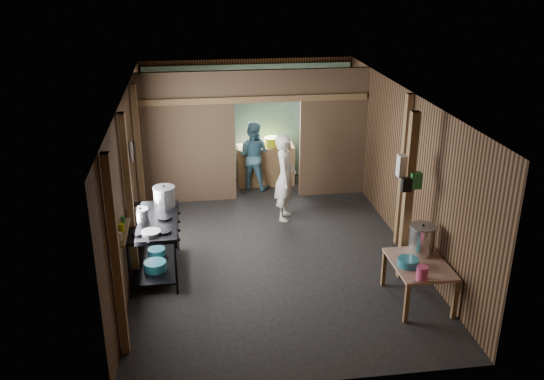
{
  "coord_description": "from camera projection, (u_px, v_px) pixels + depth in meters",
  "views": [
    {
      "loc": [
        -1.21,
        -8.84,
        4.57
      ],
      "look_at": [
        0.0,
        -0.2,
        1.1
      ],
      "focal_mm": 38.65,
      "sensor_mm": 36.0,
      "label": 1
    }
  ],
  "objects": [
    {
      "name": "floor",
      "position": [
        270.0,
        246.0,
        9.99
      ],
      "size": [
        4.5,
        7.0,
        0.0
      ],
      "primitive_type": "cube",
      "color": "black",
      "rests_on": "ground"
    },
    {
      "name": "wash_basin",
      "position": [
        408.0,
        262.0,
        8.06
      ],
      "size": [
        0.34,
        0.34,
        0.11
      ],
      "primitive_type": "cylinder",
      "rotation": [
        0.0,
        0.0,
        -0.19
      ],
      "color": "teal",
      "rests_on": "prep_table"
    },
    {
      "name": "wall_clock",
      "position": [
        260.0,
        93.0,
        12.44
      ],
      "size": [
        0.2,
        0.03,
        0.2
      ],
      "primitive_type": "cylinder",
      "rotation": [
        1.57,
        0.0,
        0.0
      ],
      "color": "silver",
      "rests_on": "wall_back"
    },
    {
      "name": "jar_green",
      "position": [
        123.0,
        220.0,
        7.44
      ],
      "size": [
        0.06,
        0.06,
        0.1
      ],
      "primitive_type": "cylinder",
      "color": "#2A813C",
      "rests_on": "wall_shelf"
    },
    {
      "name": "frying_pan",
      "position": [
        151.0,
        233.0,
        8.35
      ],
      "size": [
        0.35,
        0.53,
        0.07
      ],
      "primitive_type": null,
      "rotation": [
        0.0,
        0.0,
        0.13
      ],
      "color": "gray",
      "rests_on": "gas_range"
    },
    {
      "name": "knife",
      "position": [
        423.0,
        281.0,
        7.69
      ],
      "size": [
        0.3,
        0.06,
        0.01
      ],
      "primitive_type": "cube",
      "rotation": [
        0.0,
        0.0,
        -0.1
      ],
      "color": "silver",
      "rests_on": "prep_table"
    },
    {
      "name": "pan_lid_small",
      "position": [
        134.0,
        150.0,
        9.86
      ],
      "size": [
        0.03,
        0.3,
        0.3
      ],
      "primitive_type": "cylinder",
      "rotation": [
        0.0,
        1.57,
        0.0
      ],
      "color": "black",
      "rests_on": "wall_left"
    },
    {
      "name": "bag_black",
      "position": [
        406.0,
        185.0,
        8.37
      ],
      "size": [
        0.14,
        0.1,
        0.2
      ],
      "primitive_type": "cube",
      "color": "black",
      "rests_on": "post_free"
    },
    {
      "name": "cross_beam",
      "position": [
        255.0,
        99.0,
        11.21
      ],
      "size": [
        4.4,
        0.12,
        0.12
      ],
      "primitive_type": "cube",
      "color": "olive",
      "rests_on": "wall_left"
    },
    {
      "name": "bag_green",
      "position": [
        416.0,
        180.0,
        8.39
      ],
      "size": [
        0.16,
        0.12,
        0.24
      ],
      "primitive_type": "cube",
      "color": "#2A813C",
      "rests_on": "post_free"
    },
    {
      "name": "post_left_a",
      "position": [
        116.0,
        259.0,
        6.83
      ],
      "size": [
        0.1,
        0.12,
        2.6
      ],
      "primitive_type": "cube",
      "color": "olive",
      "rests_on": "floor"
    },
    {
      "name": "wall_shelf",
      "position": [
        122.0,
        232.0,
        7.26
      ],
      "size": [
        0.14,
        0.8,
        0.03
      ],
      "primitive_type": "cube",
      "color": "olive",
      "rests_on": "wall_left"
    },
    {
      "name": "wall_left",
      "position": [
        129.0,
        181.0,
        9.21
      ],
      "size": [
        0.0,
        7.0,
        2.6
      ],
      "primitive_type": "cube",
      "color": "brown",
      "rests_on": "ground"
    },
    {
      "name": "back_counter",
      "position": [
        265.0,
        165.0,
        12.58
      ],
      "size": [
        1.2,
        0.5,
        0.85
      ],
      "primitive_type": "cube",
      "color": "olive",
      "rests_on": "floor"
    },
    {
      "name": "pink_bucket",
      "position": [
        422.0,
        273.0,
        7.72
      ],
      "size": [
        0.17,
        0.17,
        0.18
      ],
      "primitive_type": "cylinder",
      "rotation": [
        0.0,
        0.0,
        -0.16
      ],
      "color": "#DB4A7B",
      "rests_on": "prep_table"
    },
    {
      "name": "ceiling",
      "position": [
        270.0,
        95.0,
        9.02
      ],
      "size": [
        4.5,
        7.0,
        0.0
      ],
      "primitive_type": "cube",
      "color": "#2E2B27",
      "rests_on": "ground"
    },
    {
      "name": "partition_header",
      "position": [
        267.0,
        85.0,
        11.19
      ],
      "size": [
        1.3,
        0.1,
        0.6
      ],
      "primitive_type": "cube",
      "color": "brown",
      "rests_on": "wall_back"
    },
    {
      "name": "post_left_c",
      "position": [
        139.0,
        157.0,
        10.33
      ],
      "size": [
        0.1,
        0.12,
        2.6
      ],
      "primitive_type": "cube",
      "color": "olive",
      "rests_on": "floor"
    },
    {
      "name": "yellow_tub",
      "position": [
        272.0,
        142.0,
        12.41
      ],
      "size": [
        0.33,
        0.33,
        0.18
      ],
      "primitive_type": "cylinder",
      "color": "#B9B913",
      "rests_on": "back_counter"
    },
    {
      "name": "pan_lid_big",
      "position": [
        132.0,
        152.0,
        9.46
      ],
      "size": [
        0.03,
        0.34,
        0.34
      ],
      "primitive_type": "cylinder",
      "rotation": [
        0.0,
        1.57,
        0.0
      ],
      "color": "gray",
      "rests_on": "wall_left"
    },
    {
      "name": "post_left_b",
      "position": [
        129.0,
        200.0,
        8.49
      ],
      "size": [
        0.1,
        0.12,
        2.6
      ],
      "primitive_type": "cube",
      "color": "olive",
      "rests_on": "floor"
    },
    {
      "name": "bag_white",
      "position": [
        405.0,
        166.0,
        8.44
      ],
      "size": [
        0.22,
        0.15,
        0.32
      ],
      "primitive_type": "cube",
      "color": "silver",
      "rests_on": "post_free"
    },
    {
      "name": "blue_tub_front",
      "position": [
        155.0,
        266.0,
        8.83
      ],
      "size": [
        0.34,
        0.34,
        0.14
      ],
      "primitive_type": "cylinder",
      "color": "teal",
      "rests_on": "gas_range"
    },
    {
      "name": "jar_yellow",
      "position": [
        121.0,
        228.0,
        7.23
      ],
      "size": [
        0.08,
        0.08,
        0.1
      ],
      "primitive_type": "cylinder",
      "color": "#B9B913",
      "rests_on": "wall_shelf"
    },
    {
      "name": "post_right",
      "position": [
        403.0,
        172.0,
        9.6
      ],
      "size": [
        0.1,
        0.12,
        2.6
      ],
      "primitive_type": "cube",
      "color": "olive",
      "rests_on": "floor"
    },
    {
      "name": "partition_right",
      "position": [
        333.0,
        133.0,
        11.73
      ],
      "size": [
        1.35,
        0.1,
        2.6
      ],
      "primitive_type": "cube",
      "color": "brown",
      "rests_on": "floor"
    },
    {
      "name": "blue_tub_back",
      "position": [
        157.0,
        252.0,
        9.28
      ],
      "size": [
        0.27,
        0.27,
        0.11
      ],
      "primitive_type": "cylinder",
      "color": "teal",
      "rests_on": "gas_range"
    },
    {
      "name": "partition_left",
      "position": [
        187.0,
        139.0,
        11.36
      ],
      "size": [
        1.85,
        0.1,
        2.6
      ],
      "primitive_type": "cube",
      "color": "brown",
      "rests_on": "floor"
    },
    {
      "name": "cook",
      "position": [
        285.0,
        177.0,
        10.75
      ],
      "size": [
        0.53,
        0.68,
        1.64
      ],
      "primitive_type": "imported",
      "rotation": [
        0.0,
        0.0,
        1.3
      ],
      "color": "silver",
      "rests_on": "floor"
    },
    {
      "name": "gas_range",
      "position": [
        155.0,
        246.0,
        8.99
      ],
      "size": [
        0.78,
        1.52,
        0.9
      ],
      "primitive_type": null,
      "color": "black",
      "rests_on": "floor"
    },
    {
      "name": "jar_white",
      "position": [
        119.0,
        237.0,
        7.0
      ],
      "size": [
        0.07,
        0.07,
        0.1
      ],
      "primitive_type": "cylinder",
      "color": "silver",
      "rests_on": "wall_shelf"
    },
    {
      "name": "stove_pot_med",
      "position": [
        141.0,
        215.0,
        8.75
      ],
      "size": [
        0.31,
        0.31,
        0.21
      ],
      "primitive_type": null,
      "rotation": [
        0.0,
        0.0,
        0.3
      ],
      "color": "silver",
      "rests_on": "gas_range"
    },
    {
      "name": "red_cup",
      "position": [
        251.0,
        144.0,
        12.36
      ],
      "size": [
        0.11,
        0.11,
        0.12
      ],
      "primitive_type": "cylinder",
      "color": "#9B4025",
      "rests_on": "back_counter"
    },
    {
      "name": "post_free",
      "position": [
        408.0,
        198.0,
        8.55
      ],
      "size": [
        0.12,
        0.12,
        2.6
      ],
      "primitive_type": "cube",
      "color": "olive",
      "rests_on": "floor"
    },
    {
      "name": "wall_back",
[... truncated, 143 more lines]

